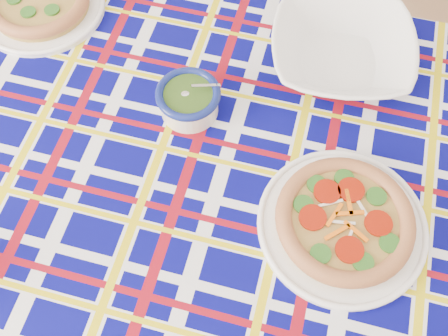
{
  "coord_description": "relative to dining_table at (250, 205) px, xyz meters",
  "views": [
    {
      "loc": [
        0.47,
        -0.53,
        1.74
      ],
      "look_at": [
        0.54,
        -0.06,
        0.85
      ],
      "focal_mm": 40.0,
      "sensor_mm": 36.0,
      "label": 1
    }
  ],
  "objects": [
    {
      "name": "floor",
      "position": [
        -0.59,
        0.11,
        -0.74
      ],
      "size": [
        4.0,
        4.0,
        0.0
      ],
      "primitive_type": "plane",
      "color": "#916A4B",
      "rests_on": "ground"
    },
    {
      "name": "dining_table",
      "position": [
        0.0,
        0.0,
        0.0
      ],
      "size": [
        2.04,
        1.7,
        0.82
      ],
      "rotation": [
        0.0,
        0.0,
        -0.4
      ],
      "color": "brown",
      "rests_on": "floor"
    },
    {
      "name": "tablecloth",
      "position": [
        0.0,
        -0.0,
        0.03
      ],
      "size": [
        2.09,
        1.74,
        0.12
      ],
      "primitive_type": null,
      "rotation": [
        0.0,
        0.0,
        -0.4
      ],
      "color": "#05055F",
      "rests_on": "dining_table"
    },
    {
      "name": "main_focaccia_plate",
      "position": [
        0.16,
        -0.11,
        0.12
      ],
      "size": [
        0.45,
        0.45,
        0.07
      ],
      "primitive_type": null,
      "rotation": [
        0.0,
        0.0,
        -0.42
      ],
      "color": "#A5803A",
      "rests_on": "tablecloth"
    },
    {
      "name": "pesto_bowl",
      "position": [
        -0.1,
        0.21,
        0.13
      ],
      "size": [
        0.19,
        0.19,
        0.08
      ],
      "primitive_type": null,
      "rotation": [
        0.0,
        0.0,
        -0.47
      ],
      "color": "#1F390F",
      "rests_on": "tablecloth"
    },
    {
      "name": "serving_bowl",
      "position": [
        0.25,
        0.29,
        0.12
      ],
      "size": [
        0.39,
        0.39,
        0.08
      ],
      "primitive_type": "imported",
      "rotation": [
        0.0,
        0.0,
        -0.24
      ],
      "color": "white",
      "rests_on": "tablecloth"
    },
    {
      "name": "second_focaccia_plate",
      "position": [
        -0.43,
        0.56,
        0.11
      ],
      "size": [
        0.42,
        0.42,
        0.06
      ],
      "primitive_type": null,
      "rotation": [
        0.0,
        0.0,
        -0.4
      ],
      "color": "#A5803A",
      "rests_on": "tablecloth"
    }
  ]
}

